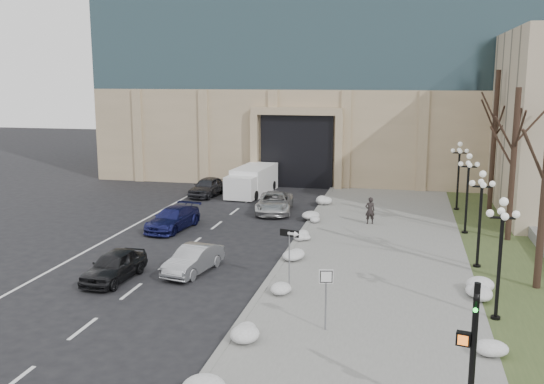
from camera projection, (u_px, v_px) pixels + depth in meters
The scene contains 29 objects.
ground at pixel (240, 373), 18.79m from camera, with size 160.00×160.00×0.00m, color black.
sidewalk at pixel (377, 252), 31.46m from camera, with size 9.00×40.00×0.12m, color gray.
curb at pixel (292, 247), 32.42m from camera, with size 0.30×40.00×0.14m, color gray.
grass_strip at pixel (509, 261), 30.07m from camera, with size 4.00×40.00×0.10m, color #3A4924.
stone_wall at pixel (544, 247), 31.51m from camera, with size 0.50×30.00×0.70m, color gray.
car_a at pixel (114, 266), 27.26m from camera, with size 1.60×3.98×1.36m, color black.
car_b at pixel (193, 260), 28.32m from camera, with size 1.34×3.83×1.26m, color #96989D.
car_c at pixel (173, 219), 36.33m from camera, with size 1.87×4.61×1.34m, color #171A52.
car_d at pixel (275, 203), 40.85m from camera, with size 2.27×4.92×1.37m, color #B9B9B9.
car_e at pixel (207, 187), 46.50m from camera, with size 1.72×4.27×1.46m, color #2F2F34.
pedestrian at pixel (370, 211), 37.18m from camera, with size 0.61×0.40×1.68m, color black.
box_truck at pixel (252, 181), 47.24m from camera, with size 2.79×6.76×2.10m.
one_way_sign at pixel (292, 240), 26.08m from camera, with size 0.94×0.44×2.56m.
keep_sign at pixel (326, 287), 21.42m from camera, with size 0.51×0.15×2.37m.
traffic_signal at pixel (471, 359), 15.32m from camera, with size 0.70×0.92×4.06m.
snow_clump_b at pixel (245, 333), 21.03m from camera, with size 1.10×1.60×0.36m, color white.
snow_clump_c at pixel (275, 292), 25.00m from camera, with size 1.10×1.60×0.36m, color white.
snow_clump_d at pixel (287, 258), 29.74m from camera, with size 1.10×1.60×0.36m, color white.
snow_clump_e at pixel (307, 236), 33.69m from camera, with size 1.10×1.60×0.36m, color white.
snow_clump_f at pixel (312, 218), 38.13m from camera, with size 1.10×1.60×0.36m, color white.
snow_clump_g at pixel (324, 201), 43.11m from camera, with size 1.10×1.60×0.36m, color white.
snow_clump_h at pixel (481, 347), 19.94m from camera, with size 1.10×1.60×0.36m, color white.
snow_clump_i at pixel (477, 291), 25.11m from camera, with size 1.10×1.60×0.36m, color white.
lamppost_a at pixel (501, 242), 22.20m from camera, with size 1.18×1.18×4.76m.
lamppost_b at pixel (481, 206), 28.43m from camera, with size 1.18×1.18×4.76m.
lamppost_c at pixel (468, 183), 34.66m from camera, with size 1.18×1.18×4.76m.
lamppost_d at pixel (459, 167), 40.89m from camera, with size 1.18×1.18×4.76m.
tree_mid at pixel (515, 143), 32.78m from camera, with size 3.20×3.20×8.50m.
tree_far at pixel (495, 121), 40.33m from camera, with size 3.20×3.20×9.50m.
Camera 1 is at (4.75, -16.77, 9.06)m, focal length 40.00 mm.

